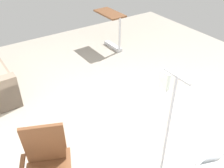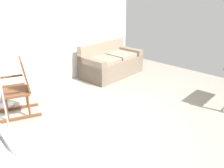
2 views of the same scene
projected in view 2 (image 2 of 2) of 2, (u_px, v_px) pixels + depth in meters
The scene contains 5 objects.
ground_plane at pixel (120, 129), 3.99m from camera, with size 7.28×7.28×0.00m, color gray.
back_wall at pixel (31, 30), 5.07m from camera, with size 6.02×0.10×2.70m, color white.
couch at pixel (111, 64), 6.32m from camera, with size 1.62×0.88×0.85m.
rocking_chair at pixel (19, 88), 4.30m from camera, with size 0.88×0.73×1.05m.
iv_pole at pixel (11, 139), 3.33m from camera, with size 0.44×0.44×1.69m.
Camera 2 is at (-2.56, -2.25, 2.21)m, focal length 38.63 mm.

